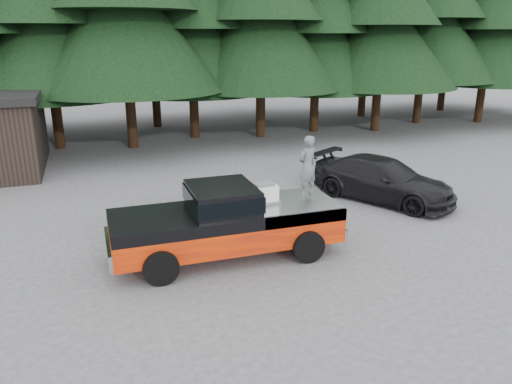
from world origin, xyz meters
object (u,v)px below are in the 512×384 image
object	(u,v)px
parked_car	(382,179)
pickup_truck	(227,232)
air_compressor	(263,194)
man_on_bed	(307,166)

from	to	relation	value
parked_car	pickup_truck	bearing A→B (deg)	172.85
parked_car	air_compressor	bearing A→B (deg)	175.78
pickup_truck	parked_car	xyz separation A→B (m)	(6.33, 2.70, 0.06)
pickup_truck	air_compressor	bearing A→B (deg)	6.37
pickup_truck	air_compressor	size ratio (longest dim) A/B	9.18
air_compressor	man_on_bed	bearing A→B (deg)	1.83
pickup_truck	man_on_bed	size ratio (longest dim) A/B	3.63
air_compressor	parked_car	distance (m)	5.94
air_compressor	parked_car	size ratio (longest dim) A/B	0.13
air_compressor	parked_car	xyz separation A→B (m)	(5.29, 2.58, -0.83)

